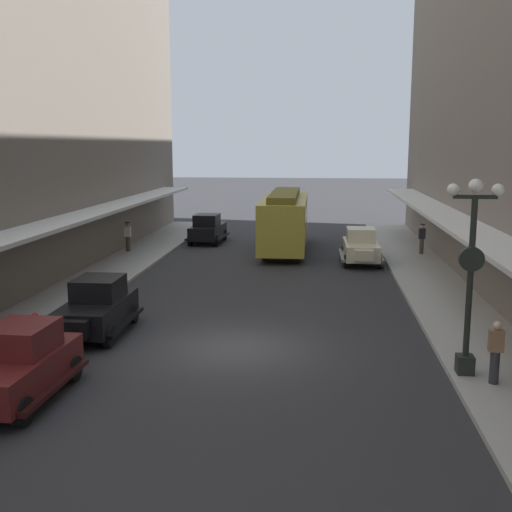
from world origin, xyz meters
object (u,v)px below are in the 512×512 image
Objects in this scene: pedestrian_1 at (422,238)px; parked_car_1 at (97,306)px; parked_car_3 at (18,363)px; pedestrian_2 at (128,236)px; lamp_post_with_clock at (471,269)px; pedestrian_0 at (495,352)px; streetcar at (285,219)px; parked_car_2 at (208,228)px; fire_hydrant at (35,325)px; parked_car_0 at (361,246)px.

parked_car_1 is at bearing -129.09° from pedestrian_1.
pedestrian_1 is (12.90, 21.36, 0.07)m from parked_car_3.
lamp_post_with_clock is at bearing -50.58° from pedestrian_2.
parked_car_1 is 2.61× the size of pedestrian_0.
pedestrian_1 is 1.00× the size of pedestrian_2.
streetcar is (5.19, 16.94, 0.96)m from parked_car_1.
pedestrian_2 is at bearing -130.34° from parked_car_2.
parked_car_3 is at bearing -89.98° from parked_car_1.
parked_car_2 is (0.17, 19.51, 0.00)m from parked_car_1.
parked_car_3 is (-0.17, -24.98, 0.00)m from parked_car_2.
fire_hydrant is 0.49× the size of pedestrian_2.
pedestrian_0 is at bearing -17.10° from parked_car_1.
pedestrian_0 is at bearing -93.49° from pedestrian_1.
pedestrian_1 is at bearing 49.53° from fire_hydrant.
pedestrian_0 is (11.71, -3.60, 0.05)m from parked_car_1.
pedestrian_2 reaches higher than pedestrian_0.
lamp_post_with_clock is 3.09× the size of pedestrian_1.
parked_car_0 is 4.27m from pedestrian_1.
parked_car_3 is at bearing -116.41° from parked_car_0.
parked_car_0 is 16.62m from lamp_post_with_clock.
lamp_post_with_clock reaches higher than streetcar.
streetcar is at bearing 69.38° from fire_hydrant.
pedestrian_1 reaches higher than fire_hydrant.
parked_car_1 is 2.56× the size of pedestrian_1.
lamp_post_with_clock reaches higher than parked_car_3.
parked_car_1 is at bearing 35.12° from fire_hydrant.
parked_car_0 is 1.00× the size of parked_car_3.
streetcar is at bearing 107.62° from pedestrian_0.
pedestrian_1 is (7.71, -1.06, -0.89)m from streetcar.
parked_car_1 is at bearing -90.49° from parked_car_2.
lamp_post_with_clock is 2.18m from pedestrian_0.
parked_car_1 is (-9.40, -13.44, 0.00)m from parked_car_0.
parked_car_0 is 18.27m from fire_hydrant.
parked_car_2 is 0.45× the size of streetcar.
parked_car_3 is 2.62× the size of pedestrian_0.
streetcar reaches higher than pedestrian_2.
parked_car_0 is 21.12m from parked_car_3.
parked_car_0 is at bearing -6.91° from pedestrian_2.
parked_car_0 is 11.04m from parked_car_2.
pedestrian_2 reaches higher than fire_hydrant.
lamp_post_with_clock reaches higher than pedestrian_0.
fire_hydrant is 13.56m from pedestrian_0.
pedestrian_1 reaches higher than pedestrian_0.
fire_hydrant is (-11.01, -14.58, -0.38)m from parked_car_0.
pedestrian_2 is at bearing -167.74° from streetcar.
parked_car_1 is 0.83× the size of lamp_post_with_clock.
streetcar is 5.76× the size of pedestrian_1.
pedestrian_0 is 0.98× the size of pedestrian_2.
parked_car_3 is at bearing -103.03° from streetcar.
pedestrian_0 is (11.71, 1.87, 0.05)m from parked_car_3.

